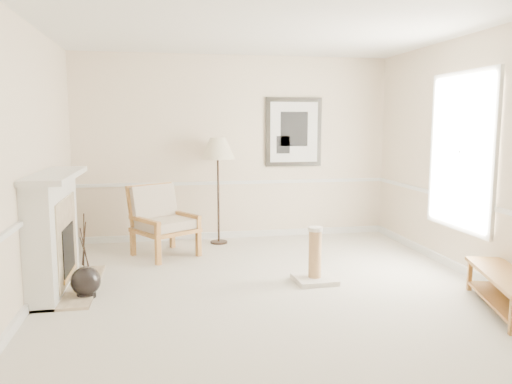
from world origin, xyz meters
The scene contains 8 objects.
ground centered at (0.00, 0.00, 0.00)m, with size 5.50×5.50×0.00m, color silver.
room centered at (0.14, 0.08, 1.87)m, with size 5.04×5.54×2.92m.
fireplace centered at (-2.34, 0.60, 0.64)m, with size 0.64×1.64×1.31m.
floor_vase centered at (-1.98, 0.23, 0.17)m, with size 0.31×0.31×0.91m.
armchair centered at (-1.19, 1.89, 0.53)m, with size 1.05×1.06×0.98m.
floor_lamp centered at (-0.32, 2.40, 1.42)m, with size 0.64×0.64×1.63m.
bench centered at (2.15, -0.92, 0.25)m, with size 0.75×1.36×0.37m.
scratching_post centered at (0.58, 0.29, 0.21)m, with size 0.48×0.48×0.65m.
Camera 1 is at (-1.13, -5.13, 1.85)m, focal length 35.00 mm.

